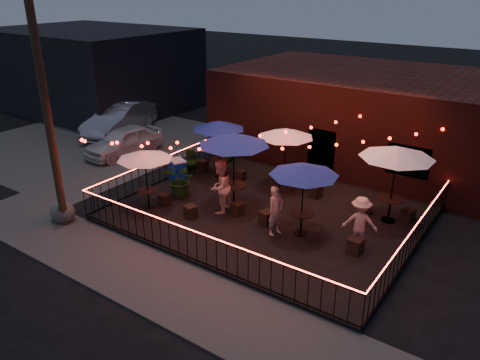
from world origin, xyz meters
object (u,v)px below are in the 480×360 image
(cafe_table_4, at_px, (304,171))
(cafe_table_5, at_px, (397,153))
(cafe_table_2, at_px, (234,140))
(boulder, at_px, (63,212))
(utility_pole, at_px, (47,111))
(cafe_table_3, at_px, (286,134))
(cafe_table_1, at_px, (218,126))
(cafe_table_0, at_px, (145,156))
(cooler, at_px, (178,171))

(cafe_table_4, xyz_separation_m, cafe_table_5, (2.04, 2.51, 0.25))
(cafe_table_2, distance_m, cafe_table_5, 5.41)
(cafe_table_2, height_order, boulder, cafe_table_2)
(utility_pole, distance_m, cafe_table_3, 8.49)
(cafe_table_4, bearing_deg, cafe_table_1, 154.86)
(cafe_table_1, distance_m, cafe_table_3, 2.85)
(cafe_table_2, height_order, cafe_table_3, cafe_table_2)
(cafe_table_2, bearing_deg, utility_pole, -134.23)
(cafe_table_0, bearing_deg, cooler, 106.49)
(cafe_table_0, bearing_deg, cafe_table_1, 86.01)
(cafe_table_2, bearing_deg, cafe_table_4, -7.02)
(cafe_table_3, distance_m, cafe_table_4, 3.88)
(cafe_table_3, bearing_deg, cafe_table_2, -101.27)
(cafe_table_4, distance_m, cafe_table_5, 3.24)
(utility_pole, distance_m, cafe_table_2, 6.04)
(cafe_table_5, height_order, boulder, cafe_table_5)
(cafe_table_3, height_order, cafe_table_5, cafe_table_5)
(cafe_table_3, xyz_separation_m, cooler, (-3.75, -2.12, -1.70))
(cafe_table_3, bearing_deg, utility_pole, -123.93)
(utility_pole, height_order, cafe_table_0, utility_pole)
(cafe_table_2, distance_m, cafe_table_3, 2.76)
(cafe_table_5, distance_m, cooler, 8.56)
(boulder, bearing_deg, cafe_table_0, 51.30)
(cafe_table_1, relative_size, cafe_table_2, 0.81)
(utility_pole, height_order, cooler, utility_pole)
(cafe_table_5, bearing_deg, cafe_table_4, -129.05)
(cafe_table_4, bearing_deg, cafe_table_2, 172.98)
(cafe_table_1, xyz_separation_m, cafe_table_3, (2.78, 0.62, 0.01))
(utility_pole, relative_size, cooler, 8.34)
(cafe_table_5, bearing_deg, cafe_table_3, 173.10)
(cafe_table_1, height_order, cooler, cafe_table_1)
(utility_pole, xyz_separation_m, cafe_table_5, (9.08, 6.38, -1.39))
(cafe_table_1, xyz_separation_m, boulder, (-2.11, -6.17, -1.97))
(utility_pole, distance_m, cafe_table_0, 3.45)
(cafe_table_0, height_order, cafe_table_2, cafe_table_2)
(cafe_table_0, bearing_deg, boulder, -128.70)
(cafe_table_3, height_order, cooler, cafe_table_3)
(cafe_table_0, relative_size, cafe_table_4, 0.89)
(cafe_table_4, distance_m, cooler, 6.44)
(cafe_table_1, bearing_deg, cafe_table_4, -25.14)
(utility_pole, relative_size, boulder, 8.71)
(cafe_table_2, xyz_separation_m, cafe_table_4, (2.93, -0.36, -0.33))
(cafe_table_4, relative_size, cooler, 2.75)
(cafe_table_3, relative_size, cafe_table_4, 0.93)
(cafe_table_5, bearing_deg, cafe_table_0, -152.16)
(boulder, bearing_deg, cooler, 76.22)
(boulder, bearing_deg, cafe_table_4, 27.18)
(cafe_table_0, bearing_deg, cafe_table_3, 55.80)
(cafe_table_4, bearing_deg, boulder, -152.82)
(cafe_table_0, relative_size, cafe_table_2, 0.73)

